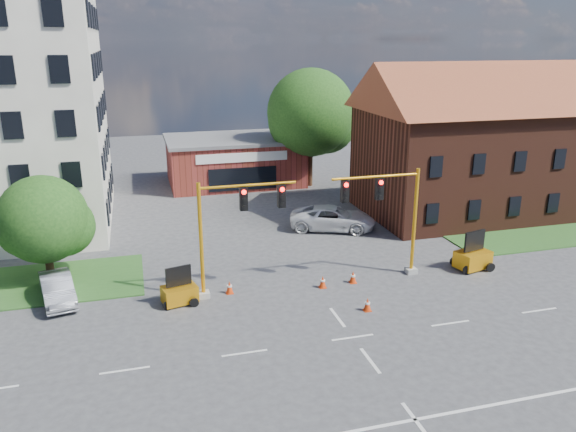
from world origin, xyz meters
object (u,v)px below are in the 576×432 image
Objects in this scene: signal_mast_west at (232,224)px; pickup_white at (333,218)px; signal_mast_east at (388,211)px; trailer_west at (179,292)px; trailer_east at (473,257)px.

pickup_white is (8.63, 8.64, -3.09)m from signal_mast_west.
signal_mast_west and signal_mast_east have the same top height.
signal_mast_east is (8.71, 0.00, 0.00)m from signal_mast_west.
trailer_west is (-2.91, -0.40, -3.31)m from signal_mast_west.
trailer_east is 10.55m from pickup_white.
signal_mast_east reaches higher than trailer_east.
signal_mast_east is 6.32m from trailer_east.
signal_mast_east is 12.09m from trailer_west.
trailer_west reaches higher than pickup_white.
signal_mast_west is 8.71m from signal_mast_east.
signal_mast_east is 2.78× the size of trailer_east.
signal_mast_west is 1.00× the size of signal_mast_east.
signal_mast_east reaches higher than pickup_white.
signal_mast_west is 2.78× the size of trailer_east.
pickup_white is at bearing 45.04° from signal_mast_west.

